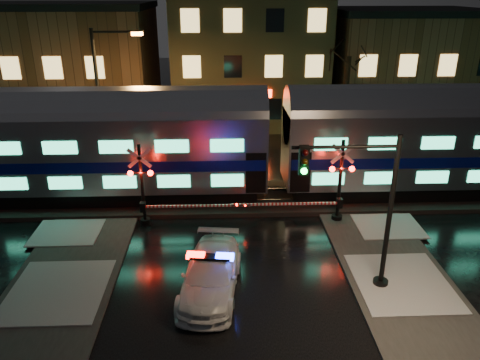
# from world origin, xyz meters

# --- Properties ---
(ground) EXTENTS (120.00, 120.00, 0.00)m
(ground) POSITION_xyz_m (0.00, 0.00, 0.00)
(ground) COLOR black
(ground) RESTS_ON ground
(ballast) EXTENTS (90.00, 4.20, 0.24)m
(ballast) POSITION_xyz_m (0.00, 5.00, 0.12)
(ballast) COLOR black
(ballast) RESTS_ON ground
(sidewalk_left) EXTENTS (4.00, 20.00, 0.12)m
(sidewalk_left) POSITION_xyz_m (-6.50, -6.00, 0.06)
(sidewalk_left) COLOR #2D2D2D
(sidewalk_left) RESTS_ON ground
(sidewalk_right) EXTENTS (4.00, 20.00, 0.12)m
(sidewalk_right) POSITION_xyz_m (6.50, -6.00, 0.06)
(sidewalk_right) COLOR #2D2D2D
(sidewalk_right) RESTS_ON ground
(building_left) EXTENTS (14.00, 10.00, 9.00)m
(building_left) POSITION_xyz_m (-13.00, 22.00, 4.50)
(building_left) COLOR brown
(building_left) RESTS_ON ground
(building_mid) EXTENTS (12.00, 11.00, 11.50)m
(building_mid) POSITION_xyz_m (2.00, 22.50, 5.75)
(building_mid) COLOR brown
(building_mid) RESTS_ON ground
(building_right) EXTENTS (12.00, 10.00, 8.50)m
(building_right) POSITION_xyz_m (15.00, 22.00, 4.25)
(building_right) COLOR brown
(building_right) RESTS_ON ground
(train) EXTENTS (51.00, 3.12, 5.92)m
(train) POSITION_xyz_m (2.45, 5.00, 3.38)
(train) COLOR black
(train) RESTS_ON ballast
(police_car) EXTENTS (2.60, 5.14, 1.59)m
(police_car) POSITION_xyz_m (-0.79, -3.05, 0.72)
(police_car) COLOR white
(police_car) RESTS_ON ground
(crossing_signal_right) EXTENTS (5.83, 0.66, 4.13)m
(crossing_signal_right) POSITION_xyz_m (4.89, 2.31, 1.71)
(crossing_signal_right) COLOR black
(crossing_signal_right) RESTS_ON ground
(crossing_signal_left) EXTENTS (5.71, 0.65, 4.04)m
(crossing_signal_left) POSITION_xyz_m (-3.69, 2.30, 1.67)
(crossing_signal_left) COLOR black
(crossing_signal_left) RESTS_ON ground
(traffic_light) EXTENTS (3.91, 0.70, 6.04)m
(traffic_light) POSITION_xyz_m (4.70, -3.10, 3.21)
(traffic_light) COLOR black
(traffic_light) RESTS_ON ground
(streetlight) EXTENTS (2.86, 0.30, 8.55)m
(streetlight) POSITION_xyz_m (-6.99, 9.00, 4.93)
(streetlight) COLOR black
(streetlight) RESTS_ON ground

